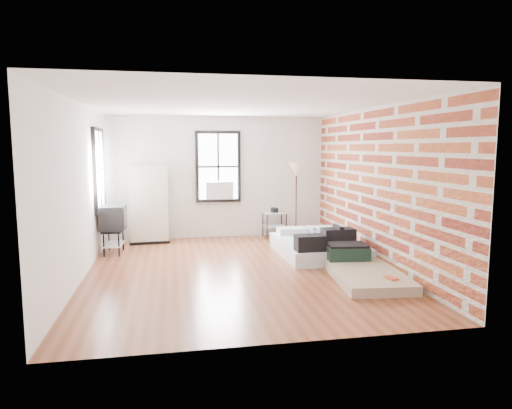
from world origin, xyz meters
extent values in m
plane|color=#5E3018|center=(0.00, 0.00, 0.00)|extent=(6.00, 6.00, 0.00)
cube|color=silver|center=(0.00, 3.00, 1.40)|extent=(5.00, 0.01, 2.80)
cube|color=silver|center=(0.00, -3.00, 1.40)|extent=(5.00, 0.01, 2.80)
cube|color=silver|center=(-2.50, 0.00, 1.40)|extent=(0.01, 6.00, 2.80)
cube|color=#974723|center=(2.50, 0.00, 1.40)|extent=(0.02, 6.00, 2.80)
cube|color=white|center=(0.00, 0.00, 2.80)|extent=(5.00, 6.00, 0.01)
cube|color=white|center=(0.00, 2.95, 1.65)|extent=(0.90, 0.02, 1.50)
cube|color=black|center=(-0.48, 2.97, 1.65)|extent=(0.07, 0.08, 1.64)
cube|color=black|center=(0.48, 2.97, 1.65)|extent=(0.07, 0.08, 1.64)
cube|color=black|center=(0.00, 2.97, 2.44)|extent=(0.90, 0.08, 0.07)
cube|color=black|center=(0.00, 2.97, 0.86)|extent=(0.90, 0.08, 0.07)
cube|color=black|center=(0.00, 2.94, 1.65)|extent=(0.04, 0.02, 1.50)
cube|color=black|center=(0.00, 2.94, 1.65)|extent=(0.90, 0.02, 0.04)
cube|color=white|center=(0.00, 2.83, 1.12)|extent=(0.62, 0.30, 0.40)
cube|color=white|center=(-2.45, 1.80, 1.65)|extent=(0.02, 0.90, 1.50)
cube|color=black|center=(-2.47, 1.32, 1.65)|extent=(0.08, 0.07, 1.64)
cube|color=black|center=(-2.47, 2.29, 1.65)|extent=(0.08, 0.07, 1.64)
cube|color=black|center=(-2.47, 1.80, 2.44)|extent=(0.08, 0.90, 0.07)
cube|color=black|center=(-2.47, 1.80, 0.86)|extent=(0.08, 0.90, 0.07)
cube|color=black|center=(-2.44, 1.80, 1.65)|extent=(0.02, 0.04, 1.50)
cube|color=black|center=(-2.44, 1.80, 1.65)|extent=(0.02, 0.90, 0.04)
cube|color=white|center=(1.75, 0.88, 0.13)|extent=(1.51, 2.05, 0.27)
cube|color=white|center=(1.43, 1.69, 0.33)|extent=(0.59, 0.38, 0.13)
cube|color=white|center=(2.07, 1.69, 0.33)|extent=(0.59, 0.38, 0.13)
cube|color=black|center=(1.97, 0.40, 0.43)|extent=(0.59, 0.35, 0.32)
cylinder|color=black|center=(1.97, 0.40, 0.61)|extent=(0.09, 0.38, 0.09)
cube|color=black|center=(1.32, 0.07, 0.41)|extent=(0.52, 0.32, 0.28)
cylinder|color=#A3C0D1|center=(1.64, 0.83, 0.39)|extent=(0.08, 0.08, 0.24)
cylinder|color=#1861AB|center=(1.64, 0.83, 0.52)|extent=(0.04, 0.04, 0.03)
cube|color=tan|center=(1.95, -0.87, 0.08)|extent=(1.22, 2.04, 0.15)
cube|color=black|center=(1.92, -0.15, 0.27)|extent=(0.77, 0.58, 0.23)
cube|color=black|center=(1.92, -0.15, 0.40)|extent=(0.72, 0.54, 0.04)
cube|color=#B53E1D|center=(2.10, -1.45, 0.17)|extent=(0.17, 0.23, 0.03)
cube|color=black|center=(-1.57, 2.65, 0.03)|extent=(0.88, 0.54, 0.06)
cube|color=beige|center=(-1.57, 2.65, 0.88)|extent=(0.84, 0.50, 1.64)
cylinder|color=black|center=(1.06, 2.52, 0.29)|extent=(0.02, 0.02, 0.58)
cylinder|color=black|center=(1.53, 2.56, 0.29)|extent=(0.02, 0.02, 0.58)
cylinder|color=black|center=(1.04, 2.88, 0.29)|extent=(0.02, 0.02, 0.58)
cylinder|color=black|center=(1.50, 2.92, 0.29)|extent=(0.02, 0.02, 0.58)
cube|color=silver|center=(1.28, 2.72, 0.58)|extent=(0.56, 0.46, 0.02)
cube|color=silver|center=(1.28, 2.72, 0.26)|extent=(0.53, 0.44, 0.02)
cube|color=black|center=(1.28, 2.72, 0.64)|extent=(0.14, 0.20, 0.11)
cylinder|color=black|center=(1.78, 2.65, 0.01)|extent=(0.25, 0.25, 0.03)
cylinder|color=black|center=(1.78, 2.65, 0.78)|extent=(0.03, 0.03, 1.51)
cone|color=tan|center=(1.78, 2.65, 1.58)|extent=(0.38, 0.38, 0.33)
cylinder|color=black|center=(-2.37, 1.42, 0.23)|extent=(0.03, 0.03, 0.47)
cylinder|color=black|center=(-2.09, 1.40, 0.23)|extent=(0.03, 0.03, 0.47)
cylinder|color=black|center=(-2.35, 1.98, 0.23)|extent=(0.03, 0.03, 0.47)
cylinder|color=black|center=(-2.07, 1.96, 0.23)|extent=(0.03, 0.03, 0.47)
cube|color=black|center=(-2.22, 1.69, 0.47)|extent=(0.40, 0.69, 0.03)
cube|color=silver|center=(-2.22, 1.69, 0.19)|extent=(0.39, 0.67, 0.02)
cube|color=black|center=(-2.22, 1.69, 0.72)|extent=(0.49, 0.56, 0.47)
cube|color=black|center=(-1.99, 1.68, 0.72)|extent=(0.04, 0.45, 0.37)
camera|label=1|loc=(-1.08, -7.54, 2.09)|focal=32.00mm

